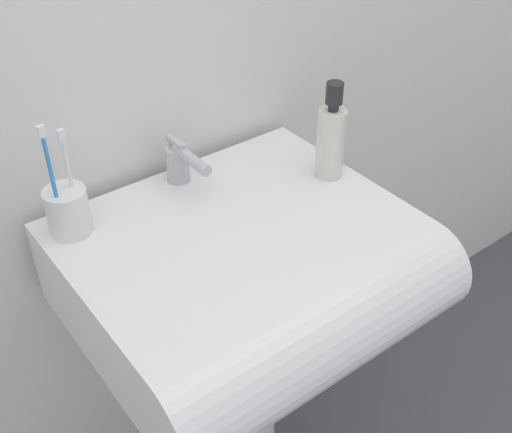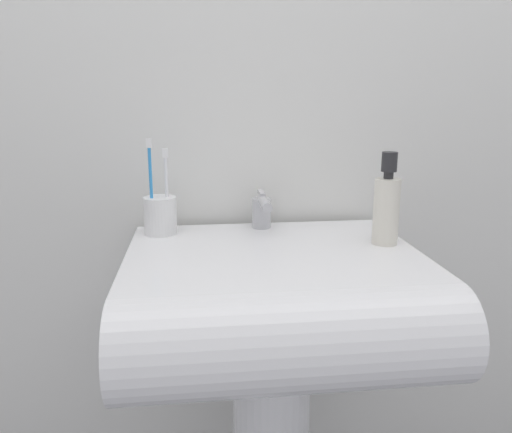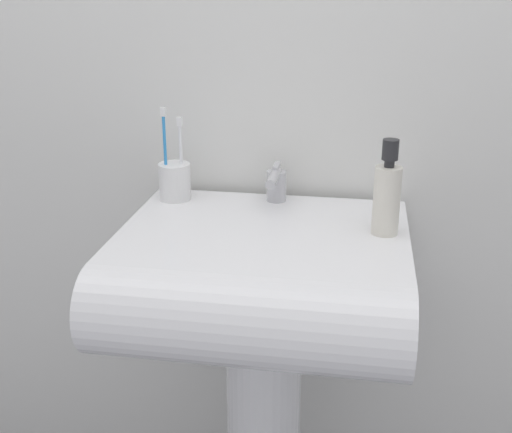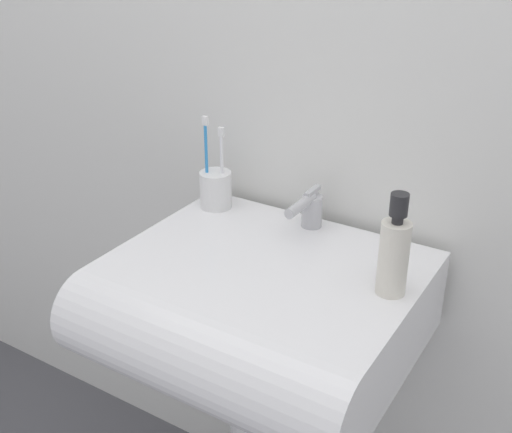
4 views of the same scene
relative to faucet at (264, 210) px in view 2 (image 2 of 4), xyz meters
The scene contains 5 objects.
wall_back 0.29m from the faucet, 92.15° to the left, with size 5.00×0.05×2.40m, color silver.
sink_basin 0.26m from the faucet, 90.94° to the right, with size 0.59×0.53×0.17m.
faucet is the anchor object (origin of this frame).
toothbrush_cup 0.24m from the faucet, behind, with size 0.07×0.07×0.22m.
soap_bottle 0.28m from the faucet, 31.84° to the right, with size 0.05×0.05×0.19m.
Camera 2 is at (-0.15, -0.96, 1.19)m, focal length 35.00 mm.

